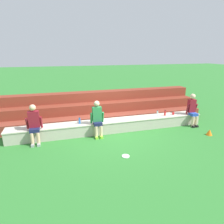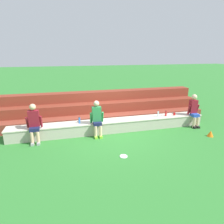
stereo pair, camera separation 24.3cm
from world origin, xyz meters
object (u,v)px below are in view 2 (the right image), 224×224
(person_far_left, at_px, (34,122))
(frisbee, at_px, (124,156))
(person_left_of_center, at_px, (97,118))
(person_center, at_px, (194,110))
(water_bottle_mid_left, at_px, (158,114))
(water_bottle_center_gap, at_px, (166,114))
(plastic_cup_middle, at_px, (174,114))
(water_bottle_near_right, at_px, (79,120))
(sports_cone, at_px, (210,133))

(person_far_left, xyz_separation_m, frisbee, (2.74, -1.79, -0.73))
(person_left_of_center, relative_size, person_center, 0.99)
(person_left_of_center, relative_size, water_bottle_mid_left, 5.26)
(water_bottle_mid_left, distance_m, water_bottle_center_gap, 0.37)
(plastic_cup_middle, bearing_deg, person_center, -17.80)
(water_bottle_near_right, bearing_deg, water_bottle_mid_left, -0.21)
(water_bottle_center_gap, xyz_separation_m, plastic_cup_middle, (0.42, 0.02, -0.06))
(frisbee, bearing_deg, water_bottle_near_right, 119.48)
(water_bottle_near_right, bearing_deg, frisbee, -60.52)
(frisbee, bearing_deg, person_left_of_center, 106.00)
(sports_cone, bearing_deg, person_center, 88.85)
(frisbee, relative_size, sports_cone, 1.03)
(plastic_cup_middle, relative_size, frisbee, 0.45)
(person_left_of_center, distance_m, person_center, 4.22)
(person_far_left, bearing_deg, person_center, 0.07)
(person_center, bearing_deg, sports_cone, -91.15)
(water_bottle_mid_left, relative_size, plastic_cup_middle, 2.44)
(person_far_left, relative_size, water_bottle_center_gap, 5.87)
(person_center, relative_size, water_bottle_mid_left, 5.31)
(person_far_left, height_order, sports_cone, person_far_left)
(person_far_left, height_order, water_bottle_center_gap, person_far_left)
(frisbee, distance_m, sports_cone, 3.75)
(water_bottle_center_gap, bearing_deg, frisbee, -141.19)
(person_left_of_center, bearing_deg, plastic_cup_middle, 4.51)
(water_bottle_center_gap, distance_m, water_bottle_near_right, 3.67)
(person_far_left, xyz_separation_m, plastic_cup_middle, (5.68, 0.26, -0.22))
(sports_cone, bearing_deg, water_bottle_near_right, 164.02)
(water_bottle_mid_left, xyz_separation_m, water_bottle_near_right, (-3.30, 0.01, -0.00))
(plastic_cup_middle, xyz_separation_m, sports_cone, (0.75, -1.40, -0.41))
(water_bottle_mid_left, height_order, sports_cone, water_bottle_mid_left)
(water_bottle_center_gap, bearing_deg, water_bottle_near_right, 179.96)
(water_bottle_near_right, bearing_deg, person_center, -2.77)
(frisbee, bearing_deg, sports_cone, 9.91)
(water_bottle_mid_left, relative_size, frisbee, 1.09)
(sports_cone, bearing_deg, water_bottle_center_gap, 130.21)
(person_left_of_center, height_order, water_bottle_mid_left, person_left_of_center)
(water_bottle_mid_left, distance_m, frisbee, 3.01)
(plastic_cup_middle, bearing_deg, water_bottle_center_gap, -177.95)
(person_far_left, xyz_separation_m, water_bottle_near_right, (1.59, 0.24, -0.15))
(person_far_left, relative_size, sports_cone, 5.99)
(person_left_of_center, bearing_deg, water_bottle_near_right, 157.95)
(water_bottle_near_right, xyz_separation_m, plastic_cup_middle, (4.09, 0.01, -0.07))
(person_left_of_center, xyz_separation_m, frisbee, (0.51, -1.77, -0.72))
(sports_cone, bearing_deg, water_bottle_mid_left, 138.27)
(person_far_left, xyz_separation_m, person_center, (6.46, 0.01, -0.00))
(person_left_of_center, relative_size, frisbee, 5.75)
(person_far_left, height_order, person_center, person_far_left)
(person_center, xyz_separation_m, water_bottle_mid_left, (-1.56, 0.22, -0.14))
(sports_cone, bearing_deg, person_left_of_center, 164.98)
(person_center, distance_m, sports_cone, 1.31)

